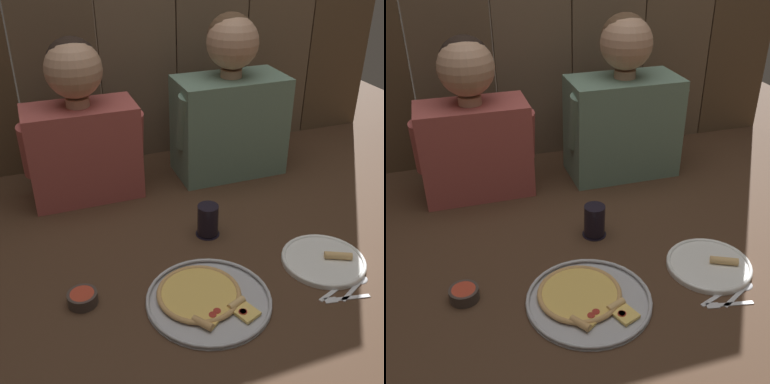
# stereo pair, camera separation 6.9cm
# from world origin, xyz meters

# --- Properties ---
(ground_plane) EXTENTS (3.20, 3.20, 0.00)m
(ground_plane) POSITION_xyz_m (0.00, 0.00, 0.00)
(ground_plane) COLOR #422B1C
(pizza_tray) EXTENTS (0.34, 0.34, 0.03)m
(pizza_tray) POSITION_xyz_m (-0.08, -0.17, 0.01)
(pizza_tray) COLOR #B2B2B7
(pizza_tray) RESTS_ON ground
(dinner_plate) EXTENTS (0.25, 0.25, 0.03)m
(dinner_plate) POSITION_xyz_m (0.31, -0.14, 0.01)
(dinner_plate) COLOR white
(dinner_plate) RESTS_ON ground
(drinking_glass) EXTENTS (0.08, 0.08, 0.11)m
(drinking_glass) POSITION_xyz_m (0.04, 0.12, 0.05)
(drinking_glass) COLOR black
(drinking_glass) RESTS_ON ground
(dipping_bowl) EXTENTS (0.08, 0.08, 0.03)m
(dipping_bowl) POSITION_xyz_m (-0.40, -0.07, 0.02)
(dipping_bowl) COLOR #3D332D
(dipping_bowl) RESTS_ON ground
(table_fork) EXTENTS (0.13, 0.04, 0.01)m
(table_fork) POSITION_xyz_m (0.27, -0.30, 0.00)
(table_fork) COLOR silver
(table_fork) RESTS_ON ground
(table_knife) EXTENTS (0.15, 0.07, 0.01)m
(table_knife) POSITION_xyz_m (0.28, -0.26, 0.00)
(table_knife) COLOR silver
(table_knife) RESTS_ON ground
(table_spoon) EXTENTS (0.13, 0.08, 0.01)m
(table_spoon) POSITION_xyz_m (0.35, -0.26, 0.00)
(table_spoon) COLOR silver
(table_spoon) RESTS_ON ground
(diner_left) EXTENTS (0.42, 0.20, 0.57)m
(diner_left) POSITION_xyz_m (-0.28, 0.51, 0.27)
(diner_left) COLOR #AD4C47
(diner_left) RESTS_ON ground
(diner_right) EXTENTS (0.46, 0.22, 0.62)m
(diner_right) POSITION_xyz_m (0.28, 0.51, 0.28)
(diner_right) COLOR slate
(diner_right) RESTS_ON ground
(wooden_backdrop_wall) EXTENTS (2.19, 0.03, 1.19)m
(wooden_backdrop_wall) POSITION_xyz_m (0.00, 0.79, 0.60)
(wooden_backdrop_wall) COLOR brown
(wooden_backdrop_wall) RESTS_ON ground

